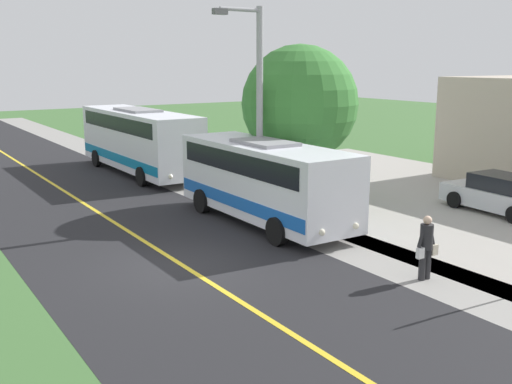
{
  "coord_description": "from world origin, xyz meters",
  "views": [
    {
      "loc": [
        6.95,
        14.48,
        5.57
      ],
      "look_at": [
        -3.5,
        -1.6,
        1.4
      ],
      "focal_mm": 42.02,
      "sensor_mm": 36.0,
      "label": 1
    }
  ],
  "objects_px": {
    "shuttle_bus_front": "(265,178)",
    "parked_car_near": "(502,195)",
    "pedestrian_with_bags": "(426,246)",
    "street_light_pole": "(257,103)",
    "tree_curbside": "(300,104)",
    "transit_bus_rear": "(139,138)"
  },
  "relations": [
    {
      "from": "shuttle_bus_front",
      "to": "parked_car_near",
      "type": "relative_size",
      "value": 1.8
    },
    {
      "from": "shuttle_bus_front",
      "to": "pedestrian_with_bags",
      "type": "distance_m",
      "value": 7.06
    },
    {
      "from": "pedestrian_with_bags",
      "to": "street_light_pole",
      "type": "bearing_deg",
      "value": -90.25
    },
    {
      "from": "tree_curbside",
      "to": "pedestrian_with_bags",
      "type": "bearing_deg",
      "value": 73.9
    },
    {
      "from": "shuttle_bus_front",
      "to": "street_light_pole",
      "type": "height_order",
      "value": "street_light_pole"
    },
    {
      "from": "pedestrian_with_bags",
      "to": "transit_bus_rear",
      "type": "bearing_deg",
      "value": -89.0
    },
    {
      "from": "shuttle_bus_front",
      "to": "parked_car_near",
      "type": "xyz_separation_m",
      "value": [
        -8.27,
        3.69,
        -0.92
      ]
    },
    {
      "from": "street_light_pole",
      "to": "tree_curbside",
      "type": "height_order",
      "value": "street_light_pole"
    },
    {
      "from": "pedestrian_with_bags",
      "to": "street_light_pole",
      "type": "relative_size",
      "value": 0.23
    },
    {
      "from": "transit_bus_rear",
      "to": "tree_curbside",
      "type": "relative_size",
      "value": 1.65
    },
    {
      "from": "pedestrian_with_bags",
      "to": "tree_curbside",
      "type": "bearing_deg",
      "value": -106.1
    },
    {
      "from": "shuttle_bus_front",
      "to": "tree_curbside",
      "type": "height_order",
      "value": "tree_curbside"
    },
    {
      "from": "pedestrian_with_bags",
      "to": "street_light_pole",
      "type": "xyz_separation_m",
      "value": [
        -0.03,
        -8.11,
        3.22
      ]
    },
    {
      "from": "street_light_pole",
      "to": "pedestrian_with_bags",
      "type": "bearing_deg",
      "value": 89.75
    },
    {
      "from": "shuttle_bus_front",
      "to": "pedestrian_with_bags",
      "type": "xyz_separation_m",
      "value": [
        -0.34,
        7.02,
        -0.68
      ]
    },
    {
      "from": "transit_bus_rear",
      "to": "tree_curbside",
      "type": "distance_m",
      "value": 10.28
    },
    {
      "from": "transit_bus_rear",
      "to": "parked_car_near",
      "type": "bearing_deg",
      "value": 118.54
    },
    {
      "from": "transit_bus_rear",
      "to": "tree_curbside",
      "type": "xyz_separation_m",
      "value": [
        -2.89,
        9.62,
        2.17
      ]
    },
    {
      "from": "shuttle_bus_front",
      "to": "transit_bus_rear",
      "type": "distance_m",
      "value": 11.49
    },
    {
      "from": "pedestrian_with_bags",
      "to": "street_light_pole",
      "type": "distance_m",
      "value": 8.72
    },
    {
      "from": "parked_car_near",
      "to": "street_light_pole",
      "type": "bearing_deg",
      "value": -31.16
    },
    {
      "from": "parked_car_near",
      "to": "tree_curbside",
      "type": "relative_size",
      "value": 0.72
    }
  ]
}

